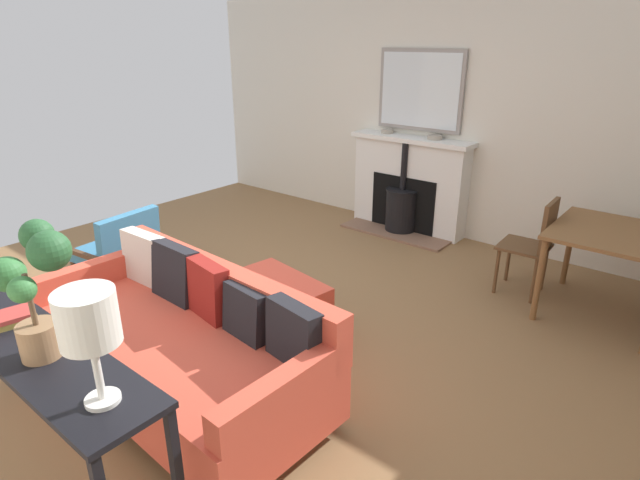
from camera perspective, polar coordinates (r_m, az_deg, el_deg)
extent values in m
cube|color=olive|center=(4.27, -10.04, -8.80)|extent=(5.96, 6.22, 0.01)
cube|color=beige|center=(6.10, 11.16, 13.43)|extent=(0.12, 6.22, 2.62)
cube|color=brown|center=(5.99, 8.19, 0.69)|extent=(0.34, 1.30, 0.03)
cube|color=white|center=(6.08, 9.91, 5.94)|extent=(0.26, 1.36, 1.05)
cube|color=black|center=(6.04, 9.29, 4.09)|extent=(0.06, 0.82, 0.63)
cylinder|color=black|center=(6.03, 9.05, 3.29)|extent=(0.36, 0.36, 0.47)
cylinder|color=black|center=(5.96, 9.19, 5.52)|extent=(0.38, 0.38, 0.02)
cylinder|color=black|center=(5.89, 9.35, 8.09)|extent=(0.07, 0.07, 0.53)
cube|color=white|center=(5.94, 10.13, 11.00)|extent=(0.31, 1.44, 0.05)
cube|color=gray|center=(5.98, 11.10, 16.05)|extent=(0.04, 1.03, 0.87)
cube|color=silver|center=(5.96, 11.00, 16.04)|extent=(0.01, 0.95, 0.79)
cylinder|color=#9E9384|center=(6.13, 7.49, 11.91)|extent=(0.14, 0.14, 0.04)
torus|color=#9E9384|center=(6.13, 7.50, 12.06)|extent=(0.14, 0.14, 0.01)
cylinder|color=#9E9384|center=(5.84, 12.66, 11.10)|extent=(0.16, 0.16, 0.04)
torus|color=#9E9384|center=(5.83, 12.68, 11.28)|extent=(0.16, 0.16, 0.01)
cylinder|color=#B2B2B7|center=(4.10, -27.06, -11.61)|extent=(0.04, 0.04, 0.10)
cylinder|color=#B2B2B7|center=(4.34, -18.15, -8.23)|extent=(0.04, 0.04, 0.10)
cylinder|color=#B2B2B7|center=(3.17, -0.11, -19.45)|extent=(0.04, 0.04, 0.10)
cube|color=#D14C38|center=(3.41, -15.97, -12.42)|extent=(1.00, 2.13, 0.34)
cube|color=#D14C38|center=(3.43, -10.99, -5.16)|extent=(0.22, 2.10, 0.33)
cube|color=#D14C38|center=(4.07, -24.04, -3.50)|extent=(0.88, 0.15, 0.18)
cube|color=#D14C38|center=(2.60, -4.05, -16.26)|extent=(0.88, 0.15, 0.18)
cube|color=beige|center=(3.96, -18.97, -2.00)|extent=(0.14, 0.40, 0.40)
cube|color=black|center=(3.65, -15.88, -3.63)|extent=(0.17, 0.40, 0.41)
cube|color=maroon|center=(3.39, -12.52, -5.49)|extent=(0.19, 0.40, 0.39)
cube|color=black|center=(3.13, -8.22, -8.10)|extent=(0.17, 0.34, 0.34)
cube|color=black|center=(2.87, -2.98, -10.53)|extent=(0.18, 0.38, 0.37)
cylinder|color=#B2B2B7|center=(4.17, -10.70, -8.88)|extent=(0.04, 0.04, 0.09)
cylinder|color=#B2B2B7|center=(3.72, -5.53, -12.60)|extent=(0.04, 0.04, 0.09)
cylinder|color=#B2B2B7|center=(4.40, -5.30, -6.84)|extent=(0.04, 0.04, 0.09)
cylinder|color=#B2B2B7|center=(3.98, 0.16, -10.03)|extent=(0.04, 0.04, 0.09)
cube|color=#D14C38|center=(3.95, -5.51, -6.93)|extent=(0.72, 0.86, 0.32)
cube|color=#4C3321|center=(5.34, -21.02, -1.55)|extent=(0.05, 0.05, 0.32)
cube|color=#4C3321|center=(5.09, -25.53, -3.41)|extent=(0.05, 0.05, 0.32)
cube|color=#4C3321|center=(4.99, -17.70, -2.75)|extent=(0.05, 0.05, 0.32)
cube|color=#4C3321|center=(4.72, -22.38, -4.83)|extent=(0.05, 0.05, 0.32)
cube|color=teal|center=(4.96, -21.94, -1.18)|extent=(0.66, 0.62, 0.08)
cube|color=teal|center=(4.69, -20.50, 0.66)|extent=(0.61, 0.18, 0.37)
cube|color=#4C3321|center=(5.10, -19.23, 0.90)|extent=(0.10, 0.53, 0.04)
cube|color=#4C3321|center=(4.77, -25.14, -1.41)|extent=(0.10, 0.53, 0.04)
cube|color=black|center=(3.86, -31.69, -9.01)|extent=(0.04, 0.04, 0.75)
cube|color=black|center=(2.49, -15.55, -24.26)|extent=(0.04, 0.04, 0.75)
cube|color=black|center=(2.87, -29.79, -9.95)|extent=(0.38, 1.86, 0.03)
cylinder|color=white|center=(2.30, -23.03, -16.01)|extent=(0.14, 0.14, 0.02)
cylinder|color=white|center=(2.23, -23.54, -13.20)|extent=(0.03, 0.03, 0.25)
cylinder|color=silver|center=(2.11, -24.49, -7.92)|extent=(0.23, 0.23, 0.22)
cylinder|color=#99704C|center=(2.67, -28.76, -9.77)|extent=(0.18, 0.18, 0.16)
cylinder|color=brown|center=(2.58, -29.58, -5.82)|extent=(0.02, 0.02, 0.25)
sphere|color=#387A3D|center=(2.42, -30.26, -4.80)|extent=(0.11, 0.11, 0.11)
sphere|color=#26562D|center=(2.43, -27.93, -1.08)|extent=(0.18, 0.18, 0.18)
sphere|color=#26562D|center=(2.65, -28.99, 0.46)|extent=(0.15, 0.15, 0.15)
sphere|color=#387A3D|center=(2.64, -31.51, -3.27)|extent=(0.16, 0.16, 0.16)
cube|color=olive|center=(3.07, -31.58, -7.72)|extent=(0.30, 0.22, 0.03)
cube|color=#B23833|center=(3.05, -31.69, -7.31)|extent=(0.28, 0.20, 0.02)
cylinder|color=brown|center=(5.16, 25.97, -0.88)|extent=(0.05, 0.05, 0.70)
cylinder|color=brown|center=(4.40, 23.20, -4.16)|extent=(0.05, 0.05, 0.70)
cube|color=brown|center=(4.59, 30.04, 0.64)|extent=(0.94, 0.88, 0.03)
cylinder|color=brown|center=(5.07, 20.25, -2.04)|extent=(0.03, 0.03, 0.43)
cylinder|color=brown|center=(4.78, 19.06, -3.29)|extent=(0.03, 0.03, 0.43)
cylinder|color=brown|center=(5.00, 23.71, -2.88)|extent=(0.03, 0.03, 0.43)
cylinder|color=brown|center=(4.71, 22.72, -4.21)|extent=(0.03, 0.03, 0.43)
cube|color=brown|center=(4.80, 21.80, -0.66)|extent=(0.41, 0.41, 0.02)
cube|color=brown|center=(4.69, 24.15, 1.43)|extent=(0.36, 0.05, 0.43)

